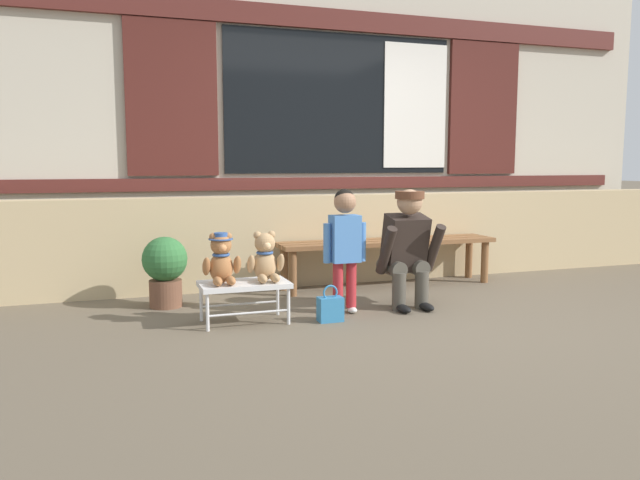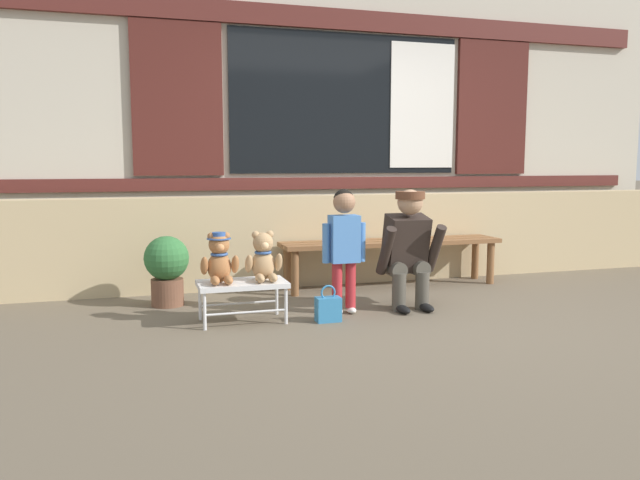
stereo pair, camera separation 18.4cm
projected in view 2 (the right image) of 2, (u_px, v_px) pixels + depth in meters
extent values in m
plane|color=brown|center=(424.00, 314.00, 4.81)|extent=(60.00, 60.00, 0.00)
cube|color=tan|center=(359.00, 238.00, 6.11)|extent=(7.25, 0.25, 0.85)
cube|color=beige|center=(343.00, 99.00, 6.44)|extent=(7.40, 0.20, 3.61)
cube|color=#56231E|center=(346.00, 183.00, 6.43)|extent=(6.81, 0.04, 0.12)
cube|color=black|center=(346.00, 104.00, 6.33)|extent=(2.40, 0.03, 1.40)
cube|color=silver|center=(422.00, 106.00, 6.56)|extent=(0.72, 0.02, 1.29)
cube|color=#4C1E19|center=(177.00, 99.00, 5.84)|extent=(0.84, 0.05, 1.43)
cube|color=#4C1E19|center=(492.00, 108.00, 6.81)|extent=(0.84, 0.05, 1.43)
cube|color=#56231E|center=(347.00, 20.00, 6.22)|extent=(6.81, 0.06, 0.20)
cube|color=brown|center=(398.00, 244.00, 5.68)|extent=(2.10, 0.11, 0.04)
cube|color=brown|center=(392.00, 242.00, 5.81)|extent=(2.10, 0.11, 0.04)
cube|color=brown|center=(386.00, 240.00, 5.95)|extent=(2.10, 0.11, 0.04)
cylinder|color=brown|center=(295.00, 273.00, 5.43)|extent=(0.07, 0.07, 0.40)
cylinder|color=brown|center=(287.00, 268.00, 5.70)|extent=(0.07, 0.07, 0.40)
cylinder|color=brown|center=(490.00, 263.00, 5.99)|extent=(0.07, 0.07, 0.40)
cylinder|color=brown|center=(475.00, 259.00, 6.25)|extent=(0.07, 0.07, 0.40)
cube|color=silver|center=(242.00, 284.00, 4.53)|extent=(0.64, 0.36, 0.04)
cylinder|color=silver|center=(205.00, 311.00, 4.32)|extent=(0.02, 0.02, 0.26)
cylinder|color=silver|center=(200.00, 302.00, 4.61)|extent=(0.02, 0.02, 0.26)
cylinder|color=silver|center=(286.00, 306.00, 4.49)|extent=(0.02, 0.02, 0.26)
cylinder|color=silver|center=(277.00, 297.00, 4.77)|extent=(0.02, 0.02, 0.26)
cylinder|color=silver|center=(246.00, 312.00, 4.41)|extent=(0.58, 0.02, 0.02)
cylinder|color=silver|center=(239.00, 303.00, 4.69)|extent=(0.58, 0.02, 0.02)
ellipsoid|color=#A86B3D|center=(219.00, 267.00, 4.49)|extent=(0.17, 0.14, 0.22)
sphere|color=#A86B3D|center=(219.00, 244.00, 4.46)|extent=(0.15, 0.15, 0.15)
sphere|color=#E1955B|center=(220.00, 247.00, 4.41)|extent=(0.06, 0.06, 0.06)
sphere|color=#A86B3D|center=(211.00, 236.00, 4.44)|extent=(0.06, 0.06, 0.06)
ellipsoid|color=#A86B3D|center=(204.00, 266.00, 4.42)|extent=(0.06, 0.11, 0.16)
ellipsoid|color=#A86B3D|center=(215.00, 281.00, 4.37)|extent=(0.06, 0.15, 0.06)
sphere|color=#A86B3D|center=(226.00, 236.00, 4.47)|extent=(0.06, 0.06, 0.06)
ellipsoid|color=#A86B3D|center=(235.00, 264.00, 4.49)|extent=(0.06, 0.11, 0.16)
ellipsoid|color=#A86B3D|center=(228.00, 280.00, 4.40)|extent=(0.06, 0.15, 0.06)
torus|color=#335699|center=(219.00, 254.00, 4.47)|extent=(0.13, 0.13, 0.02)
cylinder|color=#335699|center=(219.00, 239.00, 4.46)|extent=(0.17, 0.17, 0.01)
cylinder|color=#335699|center=(219.00, 235.00, 4.45)|extent=(0.10, 0.10, 0.04)
ellipsoid|color=tan|center=(263.00, 265.00, 4.58)|extent=(0.17, 0.14, 0.22)
sphere|color=tan|center=(263.00, 243.00, 4.55)|extent=(0.15, 0.15, 0.15)
sphere|color=#F4C188|center=(265.00, 245.00, 4.50)|extent=(0.06, 0.06, 0.06)
sphere|color=tan|center=(256.00, 235.00, 4.54)|extent=(0.06, 0.06, 0.06)
ellipsoid|color=tan|center=(249.00, 264.00, 4.52)|extent=(0.06, 0.11, 0.16)
ellipsoid|color=tan|center=(260.00, 278.00, 4.46)|extent=(0.06, 0.15, 0.06)
sphere|color=tan|center=(270.00, 234.00, 4.57)|extent=(0.06, 0.06, 0.06)
ellipsoid|color=tan|center=(279.00, 262.00, 4.58)|extent=(0.06, 0.11, 0.16)
ellipsoid|color=tan|center=(273.00, 277.00, 4.49)|extent=(0.06, 0.15, 0.06)
torus|color=#335699|center=(263.00, 252.00, 4.56)|extent=(0.13, 0.13, 0.02)
cylinder|color=#B7282D|center=(337.00, 286.00, 4.79)|extent=(0.08, 0.08, 0.36)
ellipsoid|color=silver|center=(338.00, 311.00, 4.79)|extent=(0.07, 0.12, 0.05)
cylinder|color=#B7282D|center=(351.00, 285.00, 4.82)|extent=(0.08, 0.08, 0.36)
ellipsoid|color=silver|center=(351.00, 310.00, 4.82)|extent=(0.07, 0.12, 0.05)
cube|color=#4C84CC|center=(344.00, 239.00, 4.76)|extent=(0.22, 0.15, 0.36)
cylinder|color=#4C84CC|center=(326.00, 243.00, 4.72)|extent=(0.06, 0.06, 0.30)
cylinder|color=#4C84CC|center=(362.00, 242.00, 4.80)|extent=(0.06, 0.06, 0.30)
sphere|color=#9E7051|center=(344.00, 202.00, 4.72)|extent=(0.17, 0.17, 0.17)
sphere|color=black|center=(344.00, 199.00, 4.73)|extent=(0.16, 0.16, 0.16)
cylinder|color=#4C473D|center=(399.00, 292.00, 4.88)|extent=(0.11, 0.11, 0.30)
cylinder|color=#4C473D|center=(392.00, 268.00, 5.00)|extent=(0.13, 0.32, 0.13)
ellipsoid|color=black|center=(403.00, 309.00, 4.82)|extent=(0.09, 0.20, 0.06)
cylinder|color=#4C473D|center=(422.00, 291.00, 4.94)|extent=(0.11, 0.11, 0.30)
cylinder|color=#4C473D|center=(415.00, 267.00, 5.05)|extent=(0.13, 0.32, 0.13)
ellipsoid|color=black|center=(426.00, 308.00, 4.88)|extent=(0.09, 0.20, 0.06)
cube|color=#2D231E|center=(406.00, 243.00, 4.97)|extent=(0.32, 0.30, 0.47)
cylinder|color=#2D231E|center=(386.00, 251.00, 4.82)|extent=(0.08, 0.28, 0.40)
cylinder|color=#2D231E|center=(435.00, 249.00, 4.94)|extent=(0.08, 0.28, 0.40)
sphere|color=tan|center=(410.00, 202.00, 4.86)|extent=(0.20, 0.20, 0.20)
cylinder|color=brown|center=(410.00, 195.00, 4.86)|extent=(0.23, 0.23, 0.06)
cube|color=brown|center=(422.00, 258.00, 5.13)|extent=(0.10, 0.22, 0.16)
cube|color=teal|center=(328.00, 309.00, 4.56)|extent=(0.18, 0.11, 0.18)
torus|color=teal|center=(328.00, 293.00, 4.55)|extent=(0.11, 0.01, 0.11)
cylinder|color=brown|center=(168.00, 292.00, 5.08)|extent=(0.26, 0.26, 0.22)
sphere|color=#337038|center=(167.00, 258.00, 5.04)|extent=(0.36, 0.36, 0.36)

